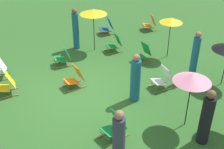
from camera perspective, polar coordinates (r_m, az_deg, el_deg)
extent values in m
plane|color=#2D6026|center=(9.94, -6.23, -4.05)|extent=(40.00, 40.00, 0.00)
cube|color=olive|center=(12.07, -10.05, 2.51)|extent=(0.14, 0.76, 0.04)
cube|color=olive|center=(11.69, -9.69, 1.54)|extent=(0.14, 0.76, 0.04)
cube|color=#148C38|center=(11.75, -10.46, 3.03)|extent=(0.54, 0.50, 0.13)
cube|color=#148C38|center=(11.66, -9.13, 4.48)|extent=(0.51, 0.31, 0.57)
cylinder|color=olive|center=(11.76, -11.38, 2.58)|extent=(0.44, 0.09, 0.03)
cube|color=olive|center=(8.37, -0.74, -11.49)|extent=(0.19, 0.75, 0.04)
cube|color=olive|center=(8.12, 1.21, -13.13)|extent=(0.19, 0.75, 0.04)
cube|color=#148C38|center=(8.03, -0.35, -11.29)|extent=(0.56, 0.52, 0.13)
cube|color=#148C38|center=(7.99, 1.36, -8.90)|extent=(0.52, 0.34, 0.57)
cylinder|color=olive|center=(7.99, -1.50, -12.26)|extent=(0.44, 0.12, 0.03)
cube|color=olive|center=(10.53, 9.13, -1.95)|extent=(0.09, 0.76, 0.04)
cube|color=olive|center=(10.23, 10.36, -3.18)|extent=(0.09, 0.76, 0.04)
cube|color=white|center=(10.20, 9.38, -1.49)|extent=(0.51, 0.47, 0.13)
cube|color=white|center=(10.20, 10.96, 0.18)|extent=(0.50, 0.28, 0.57)
cylinder|color=olive|center=(10.14, 8.37, -2.06)|extent=(0.44, 0.06, 0.03)
cube|color=olive|center=(12.19, 5.34, 3.17)|extent=(0.11, 0.76, 0.04)
cube|color=olive|center=(11.89, 6.59, 2.32)|extent=(0.11, 0.76, 0.04)
cube|color=#148C38|center=(11.87, 5.63, 3.71)|extent=(0.52, 0.48, 0.13)
cube|color=#148C38|center=(11.91, 6.86, 5.24)|extent=(0.50, 0.29, 0.57)
cylinder|color=olive|center=(11.79, 4.83, 3.18)|extent=(0.44, 0.07, 0.03)
cube|color=olive|center=(11.85, -21.64, 0.06)|extent=(0.26, 0.74, 0.04)
cube|color=white|center=(11.36, -21.36, 1.88)|extent=(0.53, 0.38, 0.57)
cube|color=olive|center=(15.47, 7.13, 9.26)|extent=(0.26, 0.74, 0.04)
cube|color=olive|center=(15.08, 7.58, 8.64)|extent=(0.26, 0.74, 0.04)
cube|color=orange|center=(15.16, 7.05, 9.82)|extent=(0.59, 0.55, 0.13)
cube|color=orange|center=(15.14, 8.23, 10.85)|extent=(0.53, 0.38, 0.57)
cylinder|color=olive|center=(15.13, 6.29, 9.54)|extent=(0.43, 0.16, 0.03)
cube|color=olive|center=(13.01, -0.04, 5.17)|extent=(0.10, 0.76, 0.04)
cube|color=olive|center=(12.64, 0.70, 4.37)|extent=(0.10, 0.76, 0.04)
cube|color=#148C38|center=(12.68, -0.09, 5.73)|extent=(0.51, 0.47, 0.13)
cube|color=#148C38|center=(12.67, 1.18, 7.09)|extent=(0.50, 0.28, 0.57)
cylinder|color=olive|center=(12.64, -0.94, 5.30)|extent=(0.44, 0.06, 0.03)
cube|color=olive|center=(10.74, -20.40, -2.99)|extent=(0.10, 0.76, 0.04)
cube|color=olive|center=(10.37, -20.25, -4.26)|extent=(0.10, 0.76, 0.04)
cube|color=yellow|center=(10.43, -21.12, -2.57)|extent=(0.52, 0.47, 0.13)
cube|color=yellow|center=(10.28, -19.76, -0.96)|extent=(0.50, 0.29, 0.57)
cube|color=olive|center=(10.54, -8.13, -1.83)|extent=(0.13, 0.76, 0.04)
cube|color=olive|center=(10.20, -7.04, -2.95)|extent=(0.13, 0.76, 0.04)
cube|color=orange|center=(10.20, -8.19, -1.36)|extent=(0.53, 0.49, 0.13)
cube|color=orange|center=(10.16, -6.79, 0.46)|extent=(0.51, 0.30, 0.57)
cylinder|color=olive|center=(10.17, -9.17, -2.02)|extent=(0.44, 0.08, 0.03)
cube|color=olive|center=(14.87, -1.39, 8.57)|extent=(0.16, 0.76, 0.04)
cube|color=olive|center=(14.48, -0.92, 7.94)|extent=(0.16, 0.76, 0.04)
cube|color=#1947B7|center=(14.55, -1.55, 9.13)|extent=(0.54, 0.51, 0.13)
cube|color=#1947B7|center=(14.53, -0.41, 10.29)|extent=(0.51, 0.32, 0.57)
cylinder|color=olive|center=(14.53, -2.32, 8.79)|extent=(0.44, 0.10, 0.03)
cylinder|color=black|center=(12.62, -3.65, 8.82)|extent=(0.03, 0.03, 1.86)
cone|color=yellow|center=(12.33, -3.78, 12.48)|extent=(1.18, 1.18, 0.21)
cylinder|color=black|center=(12.24, 11.40, 7.21)|extent=(0.03, 0.03, 1.73)
cone|color=yellow|center=(11.96, 11.79, 10.65)|extent=(0.94, 0.94, 0.20)
cylinder|color=black|center=(8.40, 15.12, -5.12)|extent=(0.03, 0.03, 1.74)
cone|color=pink|center=(7.98, 15.87, -0.61)|extent=(1.06, 1.06, 0.24)
cylinder|color=black|center=(8.04, 18.32, -8.76)|extent=(0.35, 0.35, 1.47)
sphere|color=brown|center=(7.55, 19.36, -3.81)|extent=(0.24, 0.24, 0.24)
cylinder|color=#333847|center=(7.04, 1.36, -13.47)|extent=(0.44, 0.44, 1.47)
sphere|color=#936647|center=(6.49, 1.45, -8.15)|extent=(0.23, 0.23, 0.23)
cylinder|color=#195972|center=(10.79, 16.24, 3.09)|extent=(0.36, 0.36, 1.70)
sphere|color=#936647|center=(10.41, 16.99, 7.68)|extent=(0.21, 0.21, 0.21)
cylinder|color=#195972|center=(9.27, 4.71, -1.27)|extent=(0.36, 0.36, 1.48)
sphere|color=#936647|center=(8.85, 4.94, 3.39)|extent=(0.24, 0.24, 0.24)
cylinder|color=#195972|center=(12.90, -7.29, 8.61)|extent=(0.34, 0.34, 1.65)
sphere|color=brown|center=(12.58, -7.58, 12.53)|extent=(0.24, 0.24, 0.24)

